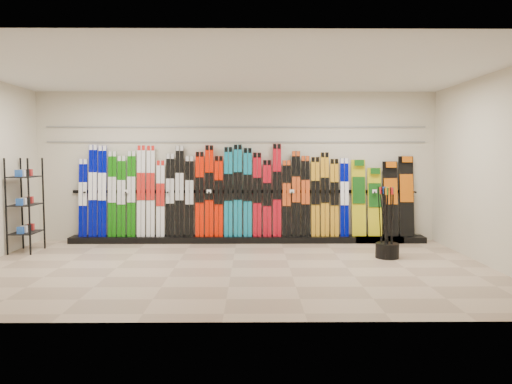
{
  "coord_description": "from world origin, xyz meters",
  "views": [
    {
      "loc": [
        0.31,
        -7.58,
        1.74
      ],
      "look_at": [
        0.38,
        1.0,
        1.1
      ],
      "focal_mm": 35.0,
      "sensor_mm": 36.0,
      "label": 1
    }
  ],
  "objects": [
    {
      "name": "accessory_rack",
      "position": [
        -3.75,
        1.33,
        0.84
      ],
      "size": [
        0.4,
        0.6,
        1.68
      ],
      "primitive_type": "cube",
      "color": "black",
      "rests_on": "floor"
    },
    {
      "name": "skis",
      "position": [
        -0.48,
        2.31,
        0.96
      ],
      "size": [
        5.38,
        0.19,
        1.84
      ],
      "color": "#000693",
      "rests_on": "ski_rack_base"
    },
    {
      "name": "ski_rack_base",
      "position": [
        0.22,
        2.28,
        0.06
      ],
      "size": [
        8.0,
        0.4,
        0.12
      ],
      "primitive_type": "cube",
      "color": "black",
      "rests_on": "floor"
    },
    {
      "name": "slatwall_rail_0",
      "position": [
        0.0,
        2.48,
        2.0
      ],
      "size": [
        7.6,
        0.02,
        0.03
      ],
      "primitive_type": "cube",
      "color": "gray",
      "rests_on": "back_wall"
    },
    {
      "name": "ceiling",
      "position": [
        0.0,
        0.0,
        3.0
      ],
      "size": [
        8.0,
        8.0,
        0.0
      ],
      "primitive_type": "plane",
      "rotation": [
        3.14,
        0.0,
        0.0
      ],
      "color": "silver",
      "rests_on": "back_wall"
    },
    {
      "name": "right_wall",
      "position": [
        4.0,
        0.0,
        1.5
      ],
      "size": [
        0.0,
        5.0,
        5.0
      ],
      "primitive_type": "plane",
      "rotation": [
        1.57,
        0.0,
        -1.57
      ],
      "color": "beige",
      "rests_on": "floor"
    },
    {
      "name": "ski_poles",
      "position": [
        2.58,
        0.75,
        0.61
      ],
      "size": [
        0.28,
        0.39,
        1.18
      ],
      "color": "black",
      "rests_on": "pole_bin"
    },
    {
      "name": "floor",
      "position": [
        0.0,
        0.0,
        0.0
      ],
      "size": [
        8.0,
        8.0,
        0.0
      ],
      "primitive_type": "plane",
      "color": "gray",
      "rests_on": "ground"
    },
    {
      "name": "back_wall",
      "position": [
        0.0,
        2.5,
        1.5
      ],
      "size": [
        8.0,
        0.0,
        8.0
      ],
      "primitive_type": "plane",
      "rotation": [
        1.57,
        0.0,
        0.0
      ],
      "color": "beige",
      "rests_on": "floor"
    },
    {
      "name": "slatwall_rail_1",
      "position": [
        0.0,
        2.48,
        2.3
      ],
      "size": [
        7.6,
        0.02,
        0.03
      ],
      "primitive_type": "cube",
      "color": "gray",
      "rests_on": "back_wall"
    },
    {
      "name": "pole_bin",
      "position": [
        2.6,
        0.73,
        0.12
      ],
      "size": [
        0.39,
        0.39,
        0.25
      ],
      "primitive_type": "cylinder",
      "color": "black",
      "rests_on": "floor"
    },
    {
      "name": "snowboards",
      "position": [
        2.95,
        2.36,
        0.87
      ],
      "size": [
        1.25,
        0.25,
        1.59
      ],
      "color": "gold",
      "rests_on": "ski_rack_base"
    }
  ]
}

